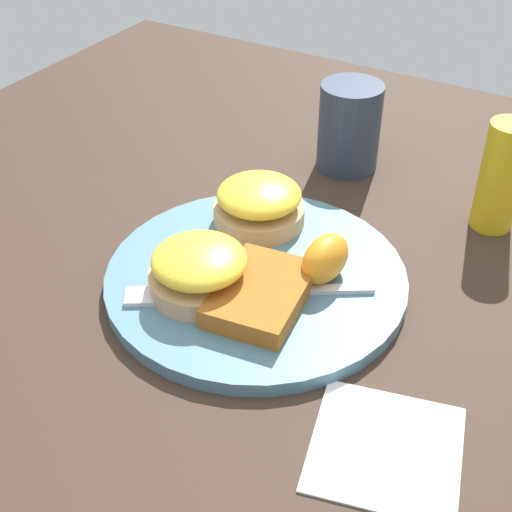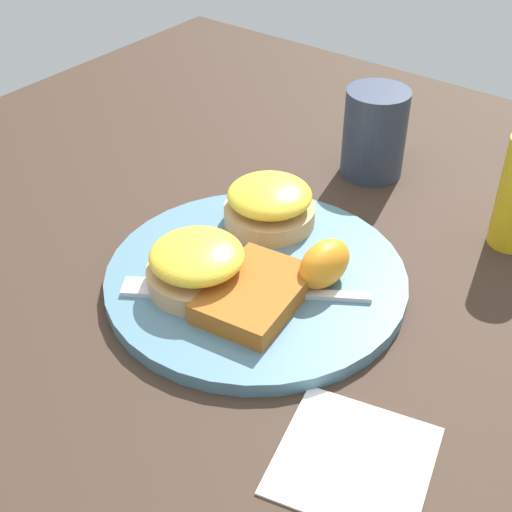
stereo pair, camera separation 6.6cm
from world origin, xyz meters
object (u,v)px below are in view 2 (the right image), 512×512
Objects in this scene: cup at (375,132)px; sandwich_benedict_left at (270,204)px; hashbrown_patty at (255,294)px; sandwich_benedict_right at (197,265)px; fork at (228,292)px; orange_wedge at (325,264)px.

sandwich_benedict_left is at bearing 173.17° from cup.
sandwich_benedict_left is at bearing 30.75° from hashbrown_patty.
cup is at bearing -2.44° from sandwich_benedict_right.
fork is 1.89× the size of cup.
cup is at bearing 19.06° from orange_wedge.
sandwich_benedict_left is 0.11m from orange_wedge.
cup reaches higher than sandwich_benedict_left.
orange_wedge is at bearing -51.26° from sandwich_benedict_right.
sandwich_benedict_left is at bearing 3.96° from sandwich_benedict_right.
sandwich_benedict_left is 0.89× the size of cup.
sandwich_benedict_right is at bearing 99.78° from fork.
sandwich_benedict_left reaches higher than hashbrown_patty.
hashbrown_patty is 0.29m from cup.
fork is at bearing 102.89° from hashbrown_patty.
hashbrown_patty is (0.01, -0.06, -0.01)m from sandwich_benedict_right.
hashbrown_patty is at bearing -78.76° from sandwich_benedict_right.
sandwich_benedict_left is 0.12m from fork.
fork is (-0.07, 0.06, -0.02)m from orange_wedge.
sandwich_benedict_left reaches higher than fork.
cup reaches higher than sandwich_benedict_right.
sandwich_benedict_left and sandwich_benedict_right have the same top height.
hashbrown_patty is 0.03m from fork.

